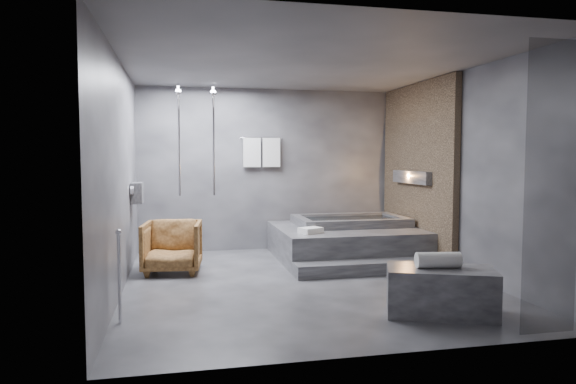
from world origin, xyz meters
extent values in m
plane|color=#2D2D30|center=(0.00, 0.00, 0.00)|extent=(5.00, 5.00, 0.00)
cube|color=#4C4C4E|center=(0.00, 0.00, 2.80)|extent=(4.50, 5.00, 0.04)
cube|color=#37373C|center=(0.00, 2.50, 1.40)|extent=(4.50, 0.04, 2.80)
cube|color=#37373C|center=(0.00, -2.50, 1.40)|extent=(4.50, 0.04, 2.80)
cube|color=#37373C|center=(-2.25, 0.00, 1.40)|extent=(0.04, 5.00, 2.80)
cube|color=#37373C|center=(2.25, 0.00, 1.40)|extent=(0.04, 5.00, 2.80)
cube|color=#9B7D5B|center=(2.19, 1.25, 1.40)|extent=(0.10, 2.40, 2.78)
cube|color=#FF9938|center=(2.11, 1.25, 1.30)|extent=(0.14, 1.20, 0.20)
cube|color=gray|center=(-2.16, 1.40, 1.10)|extent=(0.16, 0.42, 0.30)
imported|color=beige|center=(-2.15, 1.30, 1.05)|extent=(0.08, 0.08, 0.21)
imported|color=beige|center=(-2.15, 1.50, 1.03)|extent=(0.07, 0.07, 0.15)
cylinder|color=silver|center=(-1.00, 2.05, 1.90)|extent=(0.04, 0.04, 1.80)
cylinder|color=silver|center=(-1.55, 2.05, 1.90)|extent=(0.04, 0.04, 1.80)
cylinder|color=silver|center=(-0.15, 2.44, 1.95)|extent=(0.75, 0.02, 0.02)
cube|color=white|center=(-0.32, 2.42, 1.70)|extent=(0.30, 0.06, 0.50)
cube|color=white|center=(0.02, 2.42, 1.70)|extent=(0.30, 0.06, 0.50)
cylinder|color=silver|center=(-2.15, -1.20, 0.45)|extent=(0.04, 0.04, 0.90)
cube|color=black|center=(1.65, -2.45, 1.35)|extent=(0.55, 0.01, 2.60)
cube|color=#323235|center=(1.05, 1.45, 0.25)|extent=(2.20, 2.00, 0.50)
cube|color=#323235|center=(1.05, 0.27, 0.09)|extent=(2.20, 0.36, 0.18)
cube|color=#343437|center=(1.06, -1.61, 0.24)|extent=(1.22, 0.95, 0.49)
imported|color=#472A11|center=(-1.67, 0.95, 0.36)|extent=(0.87, 0.89, 0.73)
cylinder|color=white|center=(1.04, -1.59, 0.57)|extent=(0.47, 0.23, 0.16)
cube|color=silver|center=(0.33, 0.90, 0.54)|extent=(0.38, 0.34, 0.08)
camera|label=1|loc=(-1.58, -6.37, 1.64)|focal=32.00mm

